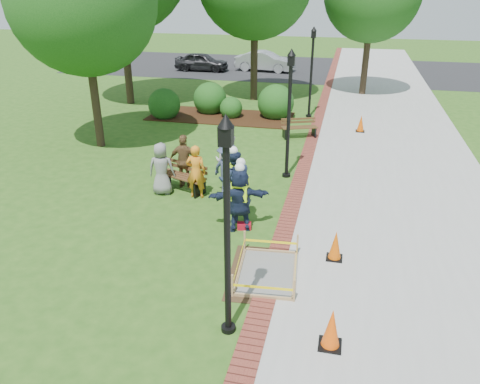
% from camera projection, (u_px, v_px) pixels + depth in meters
% --- Properties ---
extents(ground, '(100.00, 100.00, 0.00)m').
position_uv_depth(ground, '(210.00, 245.00, 11.93)').
color(ground, '#285116').
rests_on(ground, ground).
extents(sidewalk, '(6.00, 60.00, 0.02)m').
position_uv_depth(sidewalk, '(391.00, 140.00, 19.77)').
color(sidewalk, '#9E9E99').
rests_on(sidewalk, ground).
extents(brick_edging, '(0.50, 60.00, 0.03)m').
position_uv_depth(brick_edging, '(313.00, 135.00, 20.44)').
color(brick_edging, maroon).
rests_on(brick_edging, ground).
extents(mulch_bed, '(7.00, 3.00, 0.05)m').
position_uv_depth(mulch_bed, '(221.00, 116.00, 23.20)').
color(mulch_bed, '#381E0F').
rests_on(mulch_bed, ground).
extents(parking_lot, '(36.00, 12.00, 0.01)m').
position_uv_depth(parking_lot, '(310.00, 69.00, 35.90)').
color(parking_lot, black).
rests_on(parking_lot, ground).
extents(wet_concrete_pad, '(1.89, 2.43, 0.55)m').
position_uv_depth(wet_concrete_pad, '(267.00, 265.00, 10.64)').
color(wet_concrete_pad, '#47331E').
rests_on(wet_concrete_pad, ground).
extents(bench_near, '(1.74, 1.06, 0.89)m').
position_uv_depth(bench_near, '(182.00, 182.00, 14.91)').
color(bench_near, brown).
rests_on(bench_near, ground).
extents(bench_far, '(1.58, 1.01, 0.81)m').
position_uv_depth(bench_far, '(299.00, 132.00, 20.00)').
color(bench_far, '#4F311B').
rests_on(bench_far, ground).
extents(cone_front, '(0.42, 0.42, 0.84)m').
position_uv_depth(cone_front, '(331.00, 329.00, 8.44)').
color(cone_front, black).
rests_on(cone_front, ground).
extents(cone_back, '(0.39, 0.39, 0.76)m').
position_uv_depth(cone_back, '(335.00, 246.00, 11.16)').
color(cone_back, black).
rests_on(cone_back, ground).
extents(cone_far, '(0.38, 0.38, 0.76)m').
position_uv_depth(cone_far, '(361.00, 124.00, 20.72)').
color(cone_far, black).
rests_on(cone_far, ground).
extents(toolbox, '(0.41, 0.28, 0.19)m').
position_uv_depth(toolbox, '(244.00, 226.00, 12.65)').
color(toolbox, '#B00D21').
rests_on(toolbox, ground).
extents(lamp_near, '(0.28, 0.28, 4.26)m').
position_uv_depth(lamp_near, '(227.00, 216.00, 7.99)').
color(lamp_near, black).
rests_on(lamp_near, ground).
extents(lamp_mid, '(0.28, 0.28, 4.26)m').
position_uv_depth(lamp_mid, '(289.00, 105.00, 15.09)').
color(lamp_mid, black).
rests_on(lamp_mid, ground).
extents(lamp_far, '(0.28, 0.28, 4.26)m').
position_uv_depth(lamp_far, '(312.00, 66.00, 22.19)').
color(lamp_far, black).
rests_on(lamp_far, ground).
extents(tree_left, '(5.41, 5.41, 8.23)m').
position_uv_depth(tree_left, '(83.00, 0.00, 16.87)').
color(tree_left, '#3D2D1E').
rests_on(tree_left, ground).
extents(shrub_a, '(1.56, 1.56, 1.56)m').
position_uv_depth(shrub_a, '(165.00, 118.00, 23.03)').
color(shrub_a, '#154313').
rests_on(shrub_a, ground).
extents(shrub_b, '(1.67, 1.67, 1.67)m').
position_uv_depth(shrub_b, '(210.00, 113.00, 23.91)').
color(shrub_b, '#154313').
rests_on(shrub_b, ground).
extents(shrub_c, '(1.10, 1.10, 1.10)m').
position_uv_depth(shrub_c, '(231.00, 118.00, 23.07)').
color(shrub_c, '#154313').
rests_on(shrub_c, ground).
extents(shrub_d, '(1.77, 1.77, 1.77)m').
position_uv_depth(shrub_d, '(275.00, 118.00, 23.04)').
color(shrub_d, '#154313').
rests_on(shrub_d, ground).
extents(shrub_e, '(0.94, 0.94, 0.94)m').
position_uv_depth(shrub_e, '(219.00, 113.00, 23.95)').
color(shrub_e, '#154313').
rests_on(shrub_e, ground).
extents(casual_person_a, '(0.57, 0.41, 1.65)m').
position_uv_depth(casual_person_a, '(162.00, 169.00, 14.50)').
color(casual_person_a, gray).
rests_on(casual_person_a, ground).
extents(casual_person_b, '(0.56, 0.39, 1.68)m').
position_uv_depth(casual_person_b, '(196.00, 172.00, 14.23)').
color(casual_person_b, orange).
rests_on(casual_person_b, ground).
extents(casual_person_c, '(0.63, 0.44, 1.83)m').
position_uv_depth(casual_person_c, '(228.00, 162.00, 14.76)').
color(casual_person_c, silver).
rests_on(casual_person_c, ground).
extents(casual_person_d, '(0.57, 0.37, 1.76)m').
position_uv_depth(casual_person_d, '(185.00, 162.00, 14.94)').
color(casual_person_d, brown).
rests_on(casual_person_d, ground).
extents(casual_person_e, '(0.66, 0.58, 1.74)m').
position_uv_depth(casual_person_e, '(228.00, 170.00, 14.27)').
color(casual_person_e, '#3A4265').
rests_on(casual_person_e, ground).
extents(hivis_worker_a, '(0.66, 0.55, 1.92)m').
position_uv_depth(hivis_worker_a, '(240.00, 197.00, 12.29)').
color(hivis_worker_a, '#192141').
rests_on(hivis_worker_a, ground).
extents(hivis_worker_b, '(0.65, 0.62, 1.88)m').
position_uv_depth(hivis_worker_b, '(241.00, 191.00, 12.72)').
color(hivis_worker_b, '#1B2146').
rests_on(hivis_worker_b, ground).
extents(hivis_worker_c, '(0.66, 0.52, 1.94)m').
position_uv_depth(hivis_worker_c, '(234.00, 179.00, 13.42)').
color(hivis_worker_c, '#152038').
rests_on(hivis_worker_c, ground).
extents(parked_car_a, '(2.00, 4.51, 1.47)m').
position_uv_depth(parked_car_a, '(202.00, 71.00, 35.12)').
color(parked_car_a, '#232325').
rests_on(parked_car_a, ground).
extents(parked_car_b, '(2.64, 5.02, 1.57)m').
position_uv_depth(parked_car_b, '(265.00, 71.00, 35.00)').
color(parked_car_b, '#B6B5BB').
rests_on(parked_car_b, ground).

